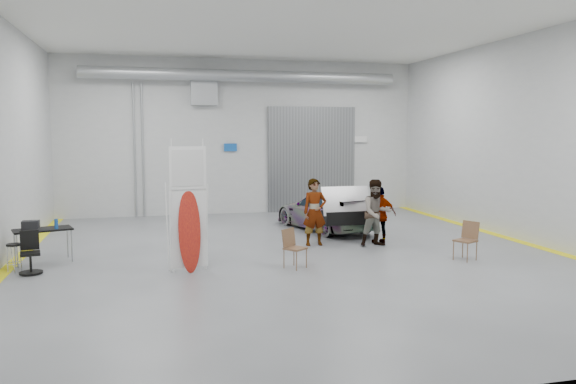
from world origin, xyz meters
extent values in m
plane|color=slate|center=(0.00, 0.00, 0.00)|extent=(16.00, 16.00, 0.00)
cube|color=#B8BBBD|center=(7.00, 0.00, 3.00)|extent=(0.02, 16.00, 6.00)
cube|color=#B8BBBD|center=(0.00, 8.00, 3.00)|extent=(14.00, 0.02, 6.00)
cube|color=#B8BBBD|center=(0.00, -8.00, 3.00)|extent=(14.00, 0.02, 6.00)
cube|color=white|center=(0.00, 0.00, 6.00)|extent=(14.00, 16.00, 0.02)
cube|color=gray|center=(2.80, 7.92, 2.10)|extent=(3.60, 0.12, 4.20)
cube|color=#94989D|center=(-1.50, 7.92, 4.80)|extent=(1.00, 0.50, 1.20)
cylinder|color=#94989D|center=(0.00, 7.40, 5.30)|extent=(11.90, 0.44, 0.44)
cube|color=#1551AC|center=(-0.50, 7.92, 2.60)|extent=(0.50, 0.04, 0.30)
cube|color=white|center=(4.80, 7.92, 2.90)|extent=(0.70, 0.04, 0.25)
cylinder|color=#94989D|center=(-3.80, 7.92, 2.50)|extent=(0.08, 0.08, 5.00)
cylinder|color=#94989D|center=(-4.10, 7.92, 2.50)|extent=(0.08, 0.08, 5.00)
cube|color=#F7EE0D|center=(-6.85, 0.00, 0.01)|extent=(0.30, 16.00, 0.01)
cube|color=#F7EE0D|center=(6.85, 0.00, 0.01)|extent=(0.30, 16.00, 0.01)
imported|color=white|center=(1.98, 3.55, 0.61)|extent=(2.76, 4.54, 1.23)
imported|color=#866049|center=(0.90, 1.14, 0.95)|extent=(0.70, 0.46, 1.89)
imported|color=#435B7B|center=(2.54, 0.61, 0.94)|extent=(0.95, 0.74, 1.88)
imported|color=brown|center=(2.79, 0.92, 0.82)|extent=(0.95, 0.40, 1.64)
cube|color=white|center=(-2.78, -1.11, 1.01)|extent=(0.85, 0.15, 1.82)
ellipsoid|color=red|center=(-2.78, -1.19, 0.96)|extent=(0.53, 0.31, 1.92)
cube|color=white|center=(-2.78, -1.13, 2.38)|extent=(0.82, 0.15, 0.96)
cylinder|color=white|center=(-3.13, -1.11, 1.52)|extent=(0.02, 0.02, 3.03)
cylinder|color=white|center=(-2.43, -1.11, 1.52)|extent=(0.02, 0.02, 3.03)
cube|color=brown|center=(-0.32, -1.35, 0.47)|extent=(0.60, 0.60, 0.04)
cube|color=brown|center=(-0.32, -1.15, 0.71)|extent=(0.40, 0.33, 0.42)
cube|color=brown|center=(3.99, -1.57, 0.49)|extent=(0.59, 0.60, 0.04)
cube|color=brown|center=(3.99, -1.37, 0.74)|extent=(0.28, 0.46, 0.44)
cylinder|color=black|center=(-6.61, -0.18, 0.63)|extent=(0.32, 0.32, 0.05)
torus|color=silver|center=(-6.61, -0.18, 0.20)|extent=(0.33, 0.33, 0.02)
cylinder|color=#94989D|center=(-6.74, 0.41, 0.40)|extent=(0.03, 0.03, 0.79)
cylinder|color=#94989D|center=(-5.53, 0.41, 0.40)|extent=(0.03, 0.03, 0.79)
cylinder|color=#94989D|center=(-6.74, 0.96, 0.40)|extent=(0.03, 0.03, 0.79)
cylinder|color=#94989D|center=(-5.53, 0.96, 0.40)|extent=(0.03, 0.03, 0.79)
cube|color=black|center=(-6.14, 0.68, 0.82)|extent=(1.46, 1.03, 0.04)
cylinder|color=#194A99|center=(-5.81, 0.57, 0.96)|extent=(0.09, 0.09, 0.24)
cube|color=black|center=(-6.41, 0.74, 0.94)|extent=(0.39, 0.24, 0.20)
cylinder|color=black|center=(-6.22, -0.46, 0.04)|extent=(0.50, 0.50, 0.04)
cylinder|color=black|center=(-6.22, -0.46, 0.25)|extent=(0.05, 0.05, 0.43)
cube|color=black|center=(-6.22, -0.46, 0.47)|extent=(0.49, 0.49, 0.06)
cube|color=black|center=(-6.22, -0.26, 0.74)|extent=(0.40, 0.13, 0.45)
cube|color=silver|center=(1.98, 1.69, 1.25)|extent=(1.43, 0.87, 0.04)
camera|label=1|loc=(-3.58, -13.81, 3.15)|focal=35.00mm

